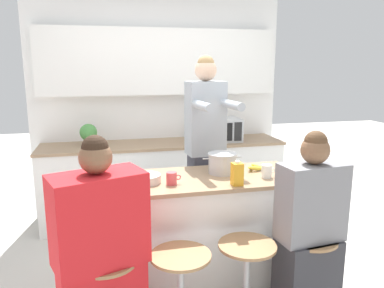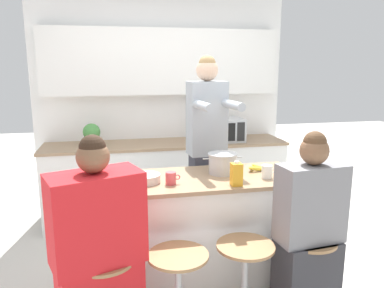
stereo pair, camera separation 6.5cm
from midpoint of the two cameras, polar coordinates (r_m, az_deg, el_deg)
name	(u,v)px [view 1 (the left image)]	position (r m, az deg, el deg)	size (l,w,h in m)	color
ground_plane	(194,288)	(3.27, -0.32, -21.07)	(16.00, 16.00, 0.00)	beige
wall_back	(159,86)	(4.51, -5.46, 8.76)	(2.97, 0.22, 2.70)	white
back_counter	(164,181)	(4.42, -4.67, -5.62)	(2.76, 0.61, 0.92)	white
kitchen_island	(194,234)	(3.04, -0.33, -13.52)	(1.69, 0.66, 0.94)	black
bar_stool_center_right	(246,283)	(2.69, 7.52, -20.25)	(0.38, 0.38, 0.63)	#997047
bar_stool_rightmost	(307,274)	(2.87, 16.44, -18.49)	(0.38, 0.38, 0.63)	#997047
person_cooking	(205,158)	(3.42, 1.52, -2.20)	(0.37, 0.60, 1.87)	#383842
person_wrapped_blanket	(101,259)	(2.38, -14.48, -16.67)	(0.59, 0.44, 1.40)	red
person_seated_near	(309,241)	(2.72, 16.72, -13.92)	(0.46, 0.30, 1.38)	#333338
cooking_pot	(222,163)	(2.98, 4.03, -2.93)	(0.32, 0.23, 0.16)	#B7BABC
fruit_bowl	(107,182)	(2.73, -13.54, -5.63)	(0.18, 0.18, 0.07)	silver
mixing_bowl_steel	(146,179)	(2.77, -7.68, -5.26)	(0.22, 0.22, 0.06)	silver
coffee_cup_near	(267,171)	(2.92, 10.70, -4.08)	(0.11, 0.08, 0.10)	white
coffee_cup_far	(172,178)	(2.71, -3.81, -5.24)	(0.11, 0.08, 0.09)	#DB4C51
banana_bunch	(255,167)	(3.10, 8.98, -3.56)	(0.17, 0.12, 0.06)	yellow
juice_carton	(237,174)	(2.69, 6.20, -4.55)	(0.08, 0.08, 0.18)	gold
microwave	(218,130)	(4.38, 3.62, 2.21)	(0.49, 0.37, 0.27)	#B2B5B7
potted_plant	(88,134)	(4.24, -15.92, 1.51)	(0.19, 0.19, 0.25)	#A86042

